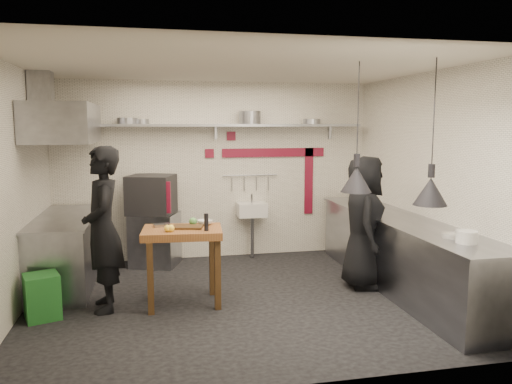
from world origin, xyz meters
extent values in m
plane|color=black|center=(0.00, 0.00, 0.00)|extent=(5.00, 5.00, 0.00)
plane|color=beige|center=(0.00, 0.00, 2.80)|extent=(5.00, 5.00, 0.00)
cube|color=silver|center=(0.00, 2.10, 1.40)|extent=(5.00, 0.04, 2.80)
cube|color=silver|center=(0.00, -2.10, 1.40)|extent=(5.00, 0.04, 2.80)
cube|color=silver|center=(-2.50, 0.00, 1.40)|extent=(0.04, 4.20, 2.80)
cube|color=silver|center=(2.50, 0.00, 1.40)|extent=(0.04, 4.20, 2.80)
cube|color=maroon|center=(0.95, 2.08, 1.68)|extent=(1.70, 0.02, 0.14)
cube|color=maroon|center=(1.55, 2.08, 1.20)|extent=(0.14, 0.02, 1.10)
cube|color=maroon|center=(0.25, 2.08, 1.95)|extent=(0.14, 0.02, 0.14)
cube|color=maroon|center=(-0.10, 2.08, 1.68)|extent=(0.14, 0.02, 0.14)
cube|color=gray|center=(0.00, 1.92, 2.12)|extent=(4.60, 0.34, 0.04)
cube|color=gray|center=(-1.90, 2.07, 2.02)|extent=(0.04, 0.06, 0.24)
cube|color=gray|center=(0.00, 2.07, 2.02)|extent=(0.04, 0.06, 0.24)
cube|color=gray|center=(1.90, 2.07, 2.02)|extent=(0.04, 0.06, 0.24)
cylinder|color=gray|center=(-1.34, 1.92, 2.19)|extent=(0.38, 0.38, 0.09)
cylinder|color=gray|center=(-1.13, 1.92, 2.18)|extent=(0.24, 0.24, 0.07)
cylinder|color=gray|center=(0.52, 1.92, 2.24)|extent=(0.37, 0.37, 0.20)
cylinder|color=gray|center=(1.53, 1.92, 2.18)|extent=(0.36, 0.36, 0.08)
cube|color=gray|center=(-0.98, 1.78, 0.40)|extent=(0.82, 0.78, 0.80)
cube|color=black|center=(-1.02, 1.78, 1.09)|extent=(0.80, 0.77, 0.58)
cube|color=maroon|center=(-0.99, 1.49, 1.09)|extent=(0.49, 0.19, 0.46)
cube|color=black|center=(-1.00, 1.49, 1.09)|extent=(0.33, 0.13, 0.34)
cube|color=silver|center=(0.55, 1.92, 0.78)|extent=(0.46, 0.34, 0.22)
cylinder|color=gray|center=(0.55, 1.92, 0.96)|extent=(0.03, 0.03, 0.14)
cylinder|color=gray|center=(0.55, 1.88, 0.34)|extent=(0.06, 0.06, 0.66)
cylinder|color=gray|center=(0.55, 2.06, 1.32)|extent=(0.90, 0.02, 0.02)
cube|color=gray|center=(2.15, 0.00, 0.45)|extent=(0.70, 3.80, 0.90)
cube|color=gray|center=(2.15, 0.00, 0.92)|extent=(0.76, 3.90, 0.03)
cylinder|color=silver|center=(2.12, -1.38, 1.00)|extent=(0.25, 0.25, 0.13)
cylinder|color=silver|center=(2.10, -1.13, 0.96)|extent=(0.20, 0.20, 0.05)
cube|color=gray|center=(-2.15, 1.05, 0.45)|extent=(0.70, 1.90, 0.90)
cube|color=gray|center=(-2.15, 1.05, 0.92)|extent=(0.76, 2.00, 0.03)
cube|color=gray|center=(-2.10, 1.05, 2.15)|extent=(0.78, 1.60, 0.50)
cube|color=gray|center=(-2.35, 1.05, 2.55)|extent=(0.28, 0.28, 0.50)
cube|color=#1E6323|center=(-2.23, -0.13, 0.25)|extent=(0.45, 0.45, 0.50)
cube|color=#432B15|center=(-0.61, 0.02, 0.93)|extent=(0.39, 0.32, 0.02)
cylinder|color=black|center=(-0.41, -0.18, 1.02)|extent=(0.06, 0.06, 0.20)
sphere|color=yellow|center=(-0.85, -0.15, 0.96)|extent=(0.09, 0.09, 0.08)
sphere|color=yellow|center=(-0.81, -0.15, 0.96)|extent=(0.11, 0.11, 0.09)
sphere|color=#509143|center=(-0.53, 0.15, 0.97)|extent=(0.12, 0.12, 0.10)
cube|color=gray|center=(-0.90, 0.18, 0.94)|extent=(0.21, 0.16, 0.03)
imported|color=silver|center=(-0.38, 0.17, 0.95)|extent=(0.20, 0.20, 0.06)
imported|color=black|center=(-1.57, 0.02, 0.95)|extent=(0.54, 0.74, 1.89)
imported|color=black|center=(1.69, 0.17, 0.87)|extent=(0.78, 0.97, 1.73)
camera|label=1|loc=(-1.01, -5.80, 2.13)|focal=35.00mm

